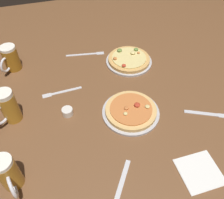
# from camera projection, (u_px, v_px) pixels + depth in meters

# --- Properties ---
(ground_plane) EXTENTS (2.40, 2.40, 0.03)m
(ground_plane) POSITION_uv_depth(u_px,v_px,m) (112.00, 104.00, 1.15)
(ground_plane) COLOR brown
(pizza_plate_near) EXTENTS (0.26, 0.26, 0.05)m
(pizza_plate_near) POSITION_uv_depth(u_px,v_px,m) (131.00, 111.00, 1.08)
(pizza_plate_near) COLOR #B2B2B7
(pizza_plate_near) RESTS_ON ground_plane
(pizza_plate_far) EXTENTS (0.26, 0.26, 0.05)m
(pizza_plate_far) POSITION_uv_depth(u_px,v_px,m) (129.00, 60.00, 1.33)
(pizza_plate_far) COLOR #B2B2B7
(pizza_plate_far) RESTS_ON ground_plane
(beer_mug_dark) EXTENTS (0.10, 0.12, 0.14)m
(beer_mug_dark) POSITION_uv_depth(u_px,v_px,m) (11.00, 58.00, 1.26)
(beer_mug_dark) COLOR #9E6619
(beer_mug_dark) RESTS_ON ground_plane
(beer_mug_amber) EXTENTS (0.11, 0.11, 0.16)m
(beer_mug_amber) POSITION_uv_depth(u_px,v_px,m) (8.00, 107.00, 1.01)
(beer_mug_amber) COLOR #B27A23
(beer_mug_amber) RESTS_ON ground_plane
(beer_mug_pale) EXTENTS (0.07, 0.13, 0.16)m
(beer_mug_pale) POSITION_uv_depth(u_px,v_px,m) (8.00, 174.00, 0.80)
(beer_mug_pale) COLOR #B27A23
(beer_mug_pale) RESTS_ON ground_plane
(ramekin_sauce) EXTENTS (0.05, 0.05, 0.03)m
(ramekin_sauce) POSITION_uv_depth(u_px,v_px,m) (67.00, 112.00, 1.07)
(ramekin_sauce) COLOR silver
(ramekin_sauce) RESTS_ON ground_plane
(napkin_folded) EXTENTS (0.15, 0.15, 0.01)m
(napkin_folded) POSITION_uv_depth(u_px,v_px,m) (200.00, 171.00, 0.89)
(napkin_folded) COLOR white
(napkin_folded) RESTS_ON ground_plane
(fork_left) EXTENTS (0.23, 0.05, 0.01)m
(fork_left) POSITION_uv_depth(u_px,v_px,m) (86.00, 54.00, 1.40)
(fork_left) COLOR silver
(fork_left) RESTS_ON ground_plane
(knife_right) EXTENTS (0.15, 0.20, 0.01)m
(knife_right) POSITION_uv_depth(u_px,v_px,m) (120.00, 189.00, 0.84)
(knife_right) COLOR silver
(knife_right) RESTS_ON ground_plane
(fork_spare) EXTENTS (0.20, 0.03, 0.01)m
(fork_spare) POSITION_uv_depth(u_px,v_px,m) (61.00, 92.00, 1.18)
(fork_spare) COLOR silver
(fork_spare) RESTS_ON ground_plane
(knife_spare) EXTENTS (0.20, 0.11, 0.01)m
(knife_spare) POSITION_uv_depth(u_px,v_px,m) (208.00, 114.00, 1.08)
(knife_spare) COLOR silver
(knife_spare) RESTS_ON ground_plane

